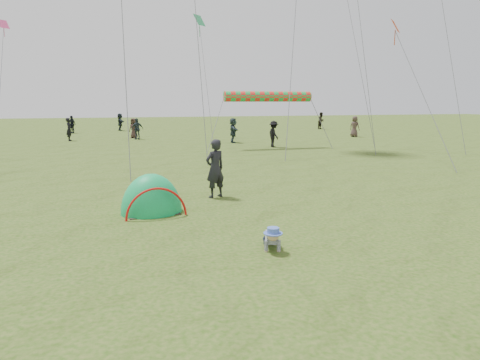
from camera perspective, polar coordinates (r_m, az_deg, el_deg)
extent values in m
plane|color=#1E480A|center=(9.68, 3.92, -7.60)|extent=(140.00, 140.00, 0.00)
ellipsoid|color=#178843|center=(11.96, -11.67, -4.25)|extent=(1.84, 1.60, 2.15)
imported|color=black|center=(13.34, -3.34, 1.53)|extent=(0.79, 0.68, 1.84)
imported|color=black|center=(42.53, -21.51, 6.91)|extent=(0.93, 0.96, 1.62)
imported|color=#42312E|center=(37.03, 15.03, 6.91)|extent=(0.91, 1.00, 1.71)
imported|color=black|center=(44.52, -15.70, 7.45)|extent=(0.85, 1.66, 1.72)
imported|color=black|center=(34.62, -21.82, 6.29)|extent=(0.41, 0.63, 1.71)
imported|color=black|center=(46.12, 10.79, 7.78)|extent=(1.08, 1.03, 1.76)
imported|color=#253137|center=(34.24, -13.54, 6.64)|extent=(1.04, 0.71, 1.63)
imported|color=black|center=(27.89, 4.51, 6.12)|extent=(0.70, 1.14, 1.70)
imported|color=#3A2824|center=(35.64, -14.01, 6.73)|extent=(0.92, 0.88, 1.59)
imported|color=#27353B|center=(30.76, -0.91, 6.63)|extent=(0.72, 1.69, 1.76)
cylinder|color=red|center=(27.35, 3.76, 11.05)|extent=(5.64, 0.64, 0.64)
plane|color=#C23508|center=(24.17, 20.03, 18.72)|extent=(0.79, 0.79, 0.65)
plane|color=#2B945A|center=(37.05, -5.44, 20.45)|extent=(1.10, 1.10, 0.90)
plane|color=#F6468B|center=(37.93, -29.01, 17.73)|extent=(0.77, 0.77, 0.63)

